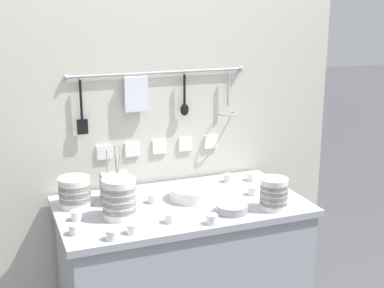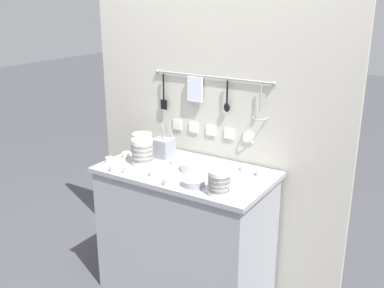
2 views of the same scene
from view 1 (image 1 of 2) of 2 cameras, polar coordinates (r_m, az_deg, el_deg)
The scene contains 17 objects.
back_wall at distance 2.70m, azimuth -3.65°, elevation -1.78°, with size 1.91×0.11×1.98m.
bowl_stack_back_corner at distance 2.26m, azimuth -7.78°, elevation -5.75°, with size 0.14×0.14×0.17m.
bowl_stack_tall_left at distance 2.36m, azimuth 8.72°, elevation -5.26°, with size 0.12×0.12×0.14m.
bowl_stack_short_front at distance 2.42m, azimuth -12.41°, elevation -5.02°, with size 0.14×0.14×0.13m.
plate_stack at distance 2.46m, azimuth 0.01°, elevation -5.25°, with size 0.20×0.20×0.06m.
steel_mixing_bowl at distance 2.32m, azimuth 4.29°, elevation -6.85°, with size 0.14×0.14×0.04m.
cutlery_caddy at distance 2.45m, azimuth -8.14°, elevation -4.58°, with size 0.12×0.12×0.26m.
cup_mid_row at distance 2.20m, azimuth 2.15°, elevation -8.02°, with size 0.05×0.05×0.04m.
cup_back_right at distance 2.16m, azimuth -12.36°, elevation -8.88°, with size 0.05×0.05×0.04m.
cup_front_left at distance 2.43m, azimuth -4.18°, elevation -5.81°, with size 0.05×0.05×0.04m.
cup_by_caddy at distance 2.69m, azimuth 3.90°, elevation -3.64°, with size 0.05×0.05×0.04m.
cup_edge_near at distance 2.29m, azimuth -12.18°, elevation -7.46°, with size 0.05×0.05×0.04m.
cup_centre at distance 2.13m, azimuth -6.35°, elevation -8.95°, with size 0.05×0.05×0.04m.
cup_edge_far at distance 2.72m, azimuth 6.38°, elevation -3.49°, with size 0.05×0.05×0.04m.
cup_beside_plates at distance 2.22m, azimuth -2.30°, elevation -7.89°, with size 0.05×0.05×0.04m.
cup_front_right at distance 2.09m, azimuth -8.52°, elevation -9.55°, with size 0.05×0.05×0.04m.
cup_back_left at distance 2.53m, azimuth 6.55°, elevation -4.98°, with size 0.05×0.05×0.04m.
Camera 1 is at (-0.76, -2.12, 1.78)m, focal length 50.00 mm.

